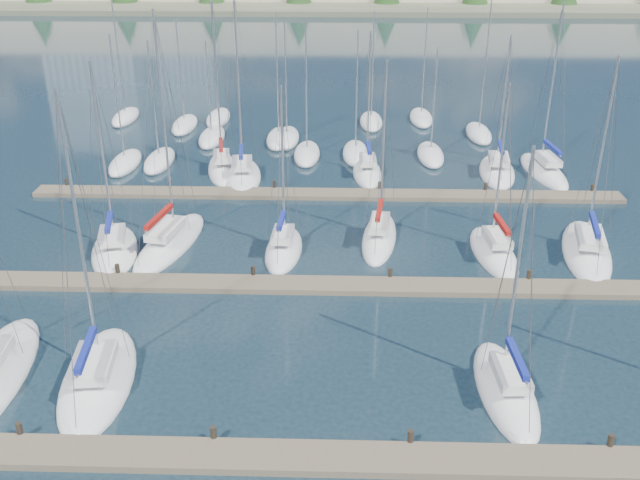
{
  "coord_description": "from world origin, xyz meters",
  "views": [
    {
      "loc": [
        1.02,
        -19.68,
        20.13
      ],
      "look_at": [
        0.0,
        14.0,
        4.0
      ],
      "focal_mm": 40.0,
      "sensor_mm": 36.0,
      "label": 1
    }
  ],
  "objects_px": {
    "sailboat_n": "(222,168)",
    "sailboat_k": "(379,237)",
    "sailboat_h": "(115,250)",
    "sailboat_e": "(506,389)",
    "sailboat_q": "(497,171)",
    "sailboat_o": "(243,175)",
    "sailboat_i": "(170,243)",
    "sailboat_j": "(284,249)",
    "sailboat_m": "(587,251)",
    "sailboat_c": "(98,379)",
    "sailboat_r": "(544,171)",
    "sailboat_l": "(494,252)",
    "sailboat_p": "(367,172)"
  },
  "relations": [
    {
      "from": "sailboat_n",
      "to": "sailboat_r",
      "type": "relative_size",
      "value": 1.0
    },
    {
      "from": "sailboat_i",
      "to": "sailboat_k",
      "type": "height_order",
      "value": "sailboat_i"
    },
    {
      "from": "sailboat_h",
      "to": "sailboat_q",
      "type": "height_order",
      "value": "sailboat_h"
    },
    {
      "from": "sailboat_n",
      "to": "sailboat_l",
      "type": "distance_m",
      "value": 24.4
    },
    {
      "from": "sailboat_n",
      "to": "sailboat_e",
      "type": "relative_size",
      "value": 1.15
    },
    {
      "from": "sailboat_e",
      "to": "sailboat_o",
      "type": "bearing_deg",
      "value": 117.26
    },
    {
      "from": "sailboat_q",
      "to": "sailboat_o",
      "type": "bearing_deg",
      "value": -168.42
    },
    {
      "from": "sailboat_c",
      "to": "sailboat_q",
      "type": "relative_size",
      "value": 1.23
    },
    {
      "from": "sailboat_n",
      "to": "sailboat_q",
      "type": "distance_m",
      "value": 22.46
    },
    {
      "from": "sailboat_c",
      "to": "sailboat_o",
      "type": "bearing_deg",
      "value": 76.65
    },
    {
      "from": "sailboat_q",
      "to": "sailboat_p",
      "type": "bearing_deg",
      "value": -169.84
    },
    {
      "from": "sailboat_i",
      "to": "sailboat_q",
      "type": "bearing_deg",
      "value": 41.78
    },
    {
      "from": "sailboat_q",
      "to": "sailboat_e",
      "type": "xyz_separation_m",
      "value": [
        -5.16,
        -28.82,
        0.01
      ]
    },
    {
      "from": "sailboat_r",
      "to": "sailboat_l",
      "type": "height_order",
      "value": "sailboat_r"
    },
    {
      "from": "sailboat_k",
      "to": "sailboat_q",
      "type": "height_order",
      "value": "sailboat_k"
    },
    {
      "from": "sailboat_n",
      "to": "sailboat_k",
      "type": "height_order",
      "value": "sailboat_n"
    },
    {
      "from": "sailboat_j",
      "to": "sailboat_o",
      "type": "bearing_deg",
      "value": 110.5
    },
    {
      "from": "sailboat_h",
      "to": "sailboat_e",
      "type": "distance_m",
      "value": 25.62
    },
    {
      "from": "sailboat_k",
      "to": "sailboat_q",
      "type": "relative_size",
      "value": 1.06
    },
    {
      "from": "sailboat_m",
      "to": "sailboat_r",
      "type": "height_order",
      "value": "sailboat_r"
    },
    {
      "from": "sailboat_n",
      "to": "sailboat_k",
      "type": "relative_size",
      "value": 1.14
    },
    {
      "from": "sailboat_i",
      "to": "sailboat_r",
      "type": "distance_m",
      "value": 30.97
    },
    {
      "from": "sailboat_i",
      "to": "sailboat_m",
      "type": "distance_m",
      "value": 26.47
    },
    {
      "from": "sailboat_l",
      "to": "sailboat_e",
      "type": "distance_m",
      "value": 14.08
    },
    {
      "from": "sailboat_n",
      "to": "sailboat_h",
      "type": "height_order",
      "value": "sailboat_n"
    },
    {
      "from": "sailboat_i",
      "to": "sailboat_e",
      "type": "xyz_separation_m",
      "value": [
        18.5,
        -14.66,
        -0.0
      ]
    },
    {
      "from": "sailboat_m",
      "to": "sailboat_c",
      "type": "distance_m",
      "value": 30.1
    },
    {
      "from": "sailboat_n",
      "to": "sailboat_j",
      "type": "distance_m",
      "value": 16.05
    },
    {
      "from": "sailboat_l",
      "to": "sailboat_i",
      "type": "bearing_deg",
      "value": 173.4
    },
    {
      "from": "sailboat_o",
      "to": "sailboat_k",
      "type": "distance_m",
      "value": 15.31
    },
    {
      "from": "sailboat_h",
      "to": "sailboat_e",
      "type": "xyz_separation_m",
      "value": [
        21.77,
        -13.5,
        0.01
      ]
    },
    {
      "from": "sailboat_k",
      "to": "sailboat_h",
      "type": "bearing_deg",
      "value": -164.83
    },
    {
      "from": "sailboat_m",
      "to": "sailboat_l",
      "type": "bearing_deg",
      "value": -165.42
    },
    {
      "from": "sailboat_h",
      "to": "sailboat_e",
      "type": "bearing_deg",
      "value": -44.64
    },
    {
      "from": "sailboat_m",
      "to": "sailboat_j",
      "type": "xyz_separation_m",
      "value": [
        -19.08,
        -0.35,
        0.01
      ]
    },
    {
      "from": "sailboat_c",
      "to": "sailboat_h",
      "type": "bearing_deg",
      "value": 96.76
    },
    {
      "from": "sailboat_q",
      "to": "sailboat_c",
      "type": "bearing_deg",
      "value": -122.91
    },
    {
      "from": "sailboat_m",
      "to": "sailboat_e",
      "type": "xyz_separation_m",
      "value": [
        -7.97,
        -14.28,
        0.01
      ]
    },
    {
      "from": "sailboat_r",
      "to": "sailboat_e",
      "type": "distance_m",
      "value": 30.32
    },
    {
      "from": "sailboat_o",
      "to": "sailboat_l",
      "type": "distance_m",
      "value": 21.92
    },
    {
      "from": "sailboat_m",
      "to": "sailboat_n",
      "type": "bearing_deg",
      "value": 161.34
    },
    {
      "from": "sailboat_h",
      "to": "sailboat_i",
      "type": "bearing_deg",
      "value": 6.65
    },
    {
      "from": "sailboat_r",
      "to": "sailboat_k",
      "type": "bearing_deg",
      "value": -143.02
    },
    {
      "from": "sailboat_k",
      "to": "sailboat_r",
      "type": "bearing_deg",
      "value": 50.04
    },
    {
      "from": "sailboat_l",
      "to": "sailboat_q",
      "type": "bearing_deg",
      "value": 73.78
    },
    {
      "from": "sailboat_k",
      "to": "sailboat_j",
      "type": "bearing_deg",
      "value": -155.09
    },
    {
      "from": "sailboat_h",
      "to": "sailboat_p",
      "type": "relative_size",
      "value": 1.05
    },
    {
      "from": "sailboat_n",
      "to": "sailboat_r",
      "type": "height_order",
      "value": "sailboat_r"
    },
    {
      "from": "sailboat_k",
      "to": "sailboat_h",
      "type": "distance_m",
      "value": 16.96
    },
    {
      "from": "sailboat_h",
      "to": "sailboat_m",
      "type": "bearing_deg",
      "value": -11.33
    }
  ]
}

